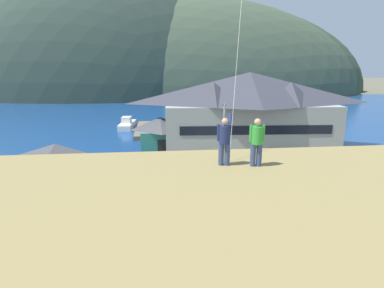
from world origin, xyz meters
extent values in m
plane|color=#66604C|center=(0.00, 0.00, 0.00)|extent=(600.00, 600.00, 0.00)
cube|color=gray|center=(0.00, 5.00, 0.05)|extent=(40.00, 20.00, 0.10)
cube|color=navy|center=(0.00, 60.00, 0.01)|extent=(360.00, 84.00, 0.03)
ellipsoid|color=#2D3D33|center=(-23.52, 109.55, 0.00)|extent=(106.08, 60.90, 90.25)
ellipsoid|color=#42513D|center=(10.79, 108.54, 0.00)|extent=(137.45, 54.32, 74.22)
ellipsoid|color=#334733|center=(17.50, 121.72, 0.00)|extent=(147.00, 59.26, 76.01)
cube|color=#999E99|center=(9.18, 22.34, 3.04)|extent=(22.51, 10.25, 6.09)
cube|color=black|center=(8.93, 17.77, 3.35)|extent=(18.72, 1.10, 1.10)
pyramid|color=#3D3D47|center=(9.18, 22.34, 8.13)|extent=(23.88, 11.23, 4.08)
pyramid|color=#3D3D47|center=(4.14, 21.02, 7.54)|extent=(5.25, 5.25, 2.86)
pyramid|color=#3D3D47|center=(14.05, 20.48, 7.54)|extent=(5.25, 5.25, 2.86)
cube|color=#338475|center=(-11.07, 6.62, 1.69)|extent=(7.00, 4.93, 3.38)
pyramid|color=#47474C|center=(-11.07, 6.62, 4.13)|extent=(7.57, 5.41, 1.50)
cube|color=black|center=(-11.28, 4.46, 1.18)|extent=(1.10, 0.17, 2.37)
cube|color=#338475|center=(-2.69, 22.05, 1.42)|extent=(5.51, 4.95, 2.84)
pyramid|color=#47474C|center=(-2.69, 22.05, 3.66)|extent=(5.95, 5.44, 1.63)
cube|color=black|center=(-2.56, 19.70, 0.99)|extent=(1.10, 0.12, 1.99)
cube|color=#70604C|center=(-5.16, 34.70, 0.35)|extent=(3.20, 13.65, 0.70)
cube|color=silver|center=(-8.62, 38.50, 0.45)|extent=(2.81, 7.15, 0.90)
cube|color=white|center=(-8.62, 38.50, 0.98)|extent=(2.72, 6.93, 0.16)
cube|color=silver|center=(-8.66, 37.97, 1.61)|extent=(1.73, 2.22, 1.10)
cube|color=#A8A399|center=(-1.57, 33.45, 0.45)|extent=(2.61, 7.77, 0.90)
cube|color=#B7B2A8|center=(-1.57, 33.45, 0.98)|extent=(2.54, 7.54, 0.16)
cube|color=silver|center=(-1.58, 32.87, 1.61)|extent=(1.77, 2.35, 1.10)
cube|color=black|center=(14.36, 6.97, 0.82)|extent=(4.26, 1.96, 0.80)
cube|color=black|center=(14.51, 6.96, 1.57)|extent=(2.16, 1.68, 0.70)
cube|color=black|center=(14.51, 6.96, 1.54)|extent=(2.20, 1.71, 0.32)
cylinder|color=black|center=(13.03, 7.94, 0.42)|extent=(0.65, 0.24, 0.64)
cylinder|color=black|center=(12.96, 6.10, 0.42)|extent=(0.65, 0.24, 0.64)
cylinder|color=black|center=(15.76, 7.84, 0.42)|extent=(0.65, 0.24, 0.64)
cylinder|color=black|center=(15.69, 6.00, 0.42)|extent=(0.65, 0.24, 0.64)
cube|color=slate|center=(-0.67, 6.88, 0.82)|extent=(4.35, 2.19, 0.80)
cube|color=#5B5B5F|center=(-0.52, 6.87, 1.57)|extent=(2.24, 1.79, 0.70)
cube|color=black|center=(-0.52, 6.87, 1.54)|extent=(2.29, 1.83, 0.32)
cylinder|color=black|center=(-1.94, 7.92, 0.42)|extent=(0.66, 0.28, 0.64)
cylinder|color=black|center=(-2.11, 6.10, 0.42)|extent=(0.66, 0.28, 0.64)
cylinder|color=black|center=(0.78, 7.67, 0.42)|extent=(0.66, 0.28, 0.64)
cylinder|color=black|center=(0.61, 5.84, 0.42)|extent=(0.66, 0.28, 0.64)
cube|color=#B28923|center=(-5.63, 5.64, 0.82)|extent=(4.30, 2.04, 0.80)
cube|color=olive|center=(-5.48, 5.65, 1.57)|extent=(2.19, 1.72, 0.70)
cube|color=black|center=(-5.48, 5.65, 1.54)|extent=(2.23, 1.75, 0.32)
cylinder|color=black|center=(-7.05, 6.48, 0.42)|extent=(0.65, 0.26, 0.64)
cylinder|color=black|center=(-6.94, 4.65, 0.42)|extent=(0.65, 0.26, 0.64)
cylinder|color=black|center=(-4.32, 6.64, 0.42)|extent=(0.65, 0.26, 0.64)
cylinder|color=black|center=(-4.21, 4.81, 0.42)|extent=(0.65, 0.26, 0.64)
cube|color=slate|center=(-10.76, 0.41, 0.82)|extent=(4.31, 2.09, 0.80)
cube|color=#5B5B5F|center=(-10.91, 0.42, 1.57)|extent=(2.21, 1.74, 0.70)
cube|color=black|center=(-10.91, 0.42, 1.54)|extent=(2.25, 1.78, 0.32)
cylinder|color=black|center=(-9.46, -0.60, 0.42)|extent=(0.65, 0.26, 0.64)
cylinder|color=black|center=(-9.34, 1.23, 0.42)|extent=(0.65, 0.26, 0.64)
cylinder|color=black|center=(-12.19, -0.41, 0.42)|extent=(0.65, 0.26, 0.64)
cylinder|color=black|center=(-12.06, 1.42, 0.42)|extent=(0.65, 0.26, 0.64)
cube|color=silver|center=(7.11, 6.14, 0.82)|extent=(4.25, 1.91, 0.80)
cube|color=beige|center=(6.96, 6.14, 1.57)|extent=(2.14, 1.65, 0.70)
cube|color=black|center=(6.96, 6.14, 1.54)|extent=(2.18, 1.69, 0.32)
cylinder|color=black|center=(8.45, 5.18, 0.42)|extent=(0.65, 0.24, 0.64)
cylinder|color=black|center=(8.50, 7.02, 0.42)|extent=(0.65, 0.24, 0.64)
cylinder|color=black|center=(5.72, 5.25, 0.42)|extent=(0.65, 0.24, 0.64)
cylinder|color=black|center=(5.77, 7.09, 0.42)|extent=(0.65, 0.24, 0.64)
cube|color=red|center=(10.09, 1.45, 0.82)|extent=(4.33, 2.13, 0.80)
cube|color=#B11A15|center=(10.24, 1.46, 1.57)|extent=(2.22, 1.76, 0.70)
cube|color=black|center=(10.24, 1.46, 1.54)|extent=(2.27, 1.80, 0.32)
cylinder|color=black|center=(8.65, 2.25, 0.42)|extent=(0.66, 0.27, 0.64)
cylinder|color=black|center=(8.80, 0.42, 0.42)|extent=(0.66, 0.27, 0.64)
cylinder|color=black|center=(11.38, 2.47, 0.42)|extent=(0.66, 0.27, 0.64)
cylinder|color=black|center=(11.52, 0.64, 0.42)|extent=(0.66, 0.27, 0.64)
cube|color=silver|center=(5.67, -0.24, 0.82)|extent=(4.29, 2.01, 0.80)
cube|color=beige|center=(5.52, -0.25, 1.57)|extent=(2.18, 1.71, 0.70)
cube|color=black|center=(5.52, -0.25, 1.54)|extent=(2.22, 1.74, 0.32)
cylinder|color=black|center=(7.08, -1.09, 0.42)|extent=(0.65, 0.25, 0.64)
cylinder|color=black|center=(6.99, 0.74, 0.42)|extent=(0.65, 0.25, 0.64)
cylinder|color=black|center=(4.36, -1.23, 0.42)|extent=(0.65, 0.25, 0.64)
cylinder|color=black|center=(4.26, 0.60, 0.42)|extent=(0.65, 0.25, 0.64)
cube|color=#B28923|center=(-1.08, -0.17, 0.82)|extent=(4.26, 1.95, 0.80)
cube|color=olive|center=(-0.93, -0.18, 1.57)|extent=(2.15, 1.67, 0.70)
cube|color=black|center=(-0.93, -0.18, 1.54)|extent=(2.20, 1.71, 0.32)
cylinder|color=black|center=(-2.42, 0.79, 0.42)|extent=(0.65, 0.24, 0.64)
cylinder|color=black|center=(-2.48, -1.04, 0.42)|extent=(0.65, 0.24, 0.64)
cylinder|color=black|center=(0.31, 0.70, 0.42)|extent=(0.65, 0.24, 0.64)
cylinder|color=black|center=(0.25, -1.14, 0.42)|extent=(0.65, 0.24, 0.64)
cylinder|color=#ADADB2|center=(3.33, 10.50, 3.76)|extent=(0.16, 0.16, 7.31)
cube|color=#4C4C51|center=(3.33, 10.85, 7.31)|extent=(0.24, 0.70, 0.20)
cylinder|color=#384770|center=(-0.57, -7.52, 7.69)|extent=(0.20, 0.20, 0.82)
cylinder|color=#384770|center=(-0.36, -7.56, 7.69)|extent=(0.20, 0.20, 0.82)
cylinder|color=navy|center=(-0.47, -7.54, 8.42)|extent=(0.40, 0.40, 0.64)
sphere|color=tan|center=(-0.47, -7.54, 8.90)|extent=(0.24, 0.24, 0.24)
cylinder|color=navy|center=(-0.25, -7.40, 8.92)|extent=(0.23, 0.57, 0.43)
cylinder|color=navy|center=(-0.68, -7.49, 8.49)|extent=(0.11, 0.11, 0.60)
cylinder|color=#384770|center=(0.55, -7.75, 7.69)|extent=(0.20, 0.20, 0.82)
cylinder|color=#384770|center=(0.77, -7.77, 7.69)|extent=(0.20, 0.20, 0.82)
cylinder|color=green|center=(0.66, -7.76, 8.42)|extent=(0.40, 0.40, 0.64)
sphere|color=tan|center=(0.66, -7.76, 8.90)|extent=(0.24, 0.24, 0.24)
cylinder|color=green|center=(0.44, -7.73, 8.49)|extent=(0.11, 0.11, 0.60)
cylinder|color=green|center=(0.88, -7.79, 8.49)|extent=(0.11, 0.11, 0.60)
camera|label=1|loc=(-2.77, -18.28, 10.76)|focal=29.17mm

